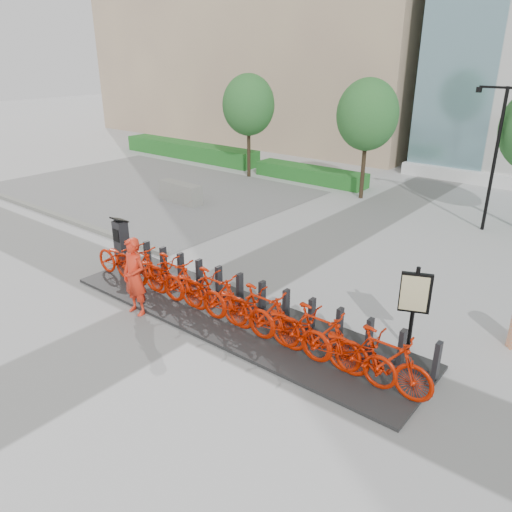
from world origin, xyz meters
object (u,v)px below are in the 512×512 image
Objects in this scene: bike_0 at (122,260)px; jersey_barrier at (180,193)px; kiosk at (122,241)px; map_sign at (415,296)px; worker_red at (134,277)px.

bike_0 is 0.95× the size of jersey_barrier.
bike_0 is 1.43× the size of kiosk.
jersey_barrier is at bearing 124.76° from kiosk.
kiosk is 0.67× the size of jersey_barrier.
jersey_barrier is 13.31m from map_sign.
map_sign is at bearing -77.49° from bike_0.
jersey_barrier is 1.12× the size of map_sign.
bike_0 is at bearing 169.18° from map_sign.
kiosk is at bearing 147.75° from worker_red.
bike_0 is 1.07× the size of map_sign.
worker_red is (2.69, -1.61, 0.20)m from kiosk.
kiosk reaches higher than jersey_barrier.
worker_red is at bearing -179.22° from map_sign.
map_sign is (8.64, 1.05, 0.52)m from kiosk.
map_sign is (12.39, -4.78, 0.88)m from jersey_barrier.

